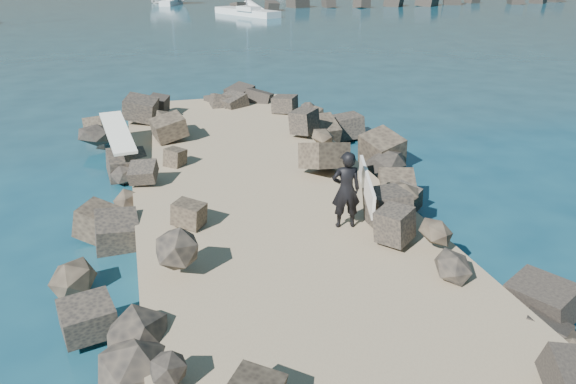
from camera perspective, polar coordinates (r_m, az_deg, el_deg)
name	(u,v)px	position (r m, az deg, el deg)	size (l,w,h in m)	color
ground	(276,237)	(12.58, -1.23, -4.58)	(800.00, 800.00, 0.00)	#0F384C
jetty	(302,270)	(10.75, 1.45, -7.91)	(6.00, 26.00, 0.60)	#8C7759
riprap_left	(143,269)	(10.73, -14.48, -7.57)	(2.60, 22.00, 1.00)	black
riprap_right	(428,230)	(12.12, 14.01, -3.80)	(2.60, 22.00, 1.00)	black
breakwater_secondary	(438,0)	(76.05, 14.96, 18.31)	(52.00, 4.00, 1.20)	black
surfboard_resting	(118,136)	(16.79, -16.88, 5.44)	(0.63, 2.51, 0.08)	white
surfer_with_board	(349,189)	(11.46, 6.22, 0.28)	(1.07, 1.98, 1.64)	black
sailboat_c	(247,12)	(61.09, -4.19, 17.77)	(5.58, 8.54, 10.22)	white
sailboat_b	(171,2)	(76.06, -11.77, 18.40)	(3.44, 6.36, 7.65)	white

